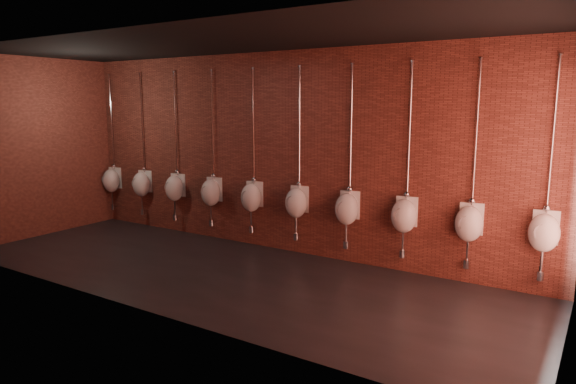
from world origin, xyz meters
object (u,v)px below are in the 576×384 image
urinal_2 (175,187)px  urinal_9 (544,231)px  urinal_4 (251,196)px  urinal_7 (404,215)px  urinal_6 (347,208)px  urinal_8 (469,222)px  urinal_3 (211,192)px  urinal_1 (142,183)px  urinal_0 (112,180)px  urinal_5 (296,202)px

urinal_2 → urinal_9: (6.17, 0.00, 0.00)m
urinal_4 → urinal_7: bearing=0.0°
urinal_6 → urinal_8: (1.76, 0.00, 0.00)m
urinal_3 → urinal_9: bearing=0.0°
urinal_1 → urinal_4: size_ratio=1.00×
urinal_6 → urinal_7: 0.88m
urinal_2 → urinal_9: bearing=0.0°
urinal_0 → urinal_3: size_ratio=1.00×
urinal_0 → urinal_7: bearing=0.0°
urinal_3 → urinal_6: same height
urinal_4 → urinal_8: (3.52, 0.00, 0.00)m
urinal_6 → urinal_9: bearing=0.0°
urinal_6 → urinal_7: bearing=0.0°
urinal_1 → urinal_7: bearing=0.0°
urinal_5 → urinal_9: bearing=0.0°
urinal_1 → urinal_5: bearing=0.0°
urinal_5 → urinal_6: size_ratio=1.00×
urinal_0 → urinal_4: (3.52, 0.00, 0.00)m
urinal_2 → urinal_6: 3.52m
urinal_2 → urinal_3: size_ratio=1.00×
urinal_6 → urinal_7: size_ratio=1.00×
urinal_4 → urinal_9: (4.40, 0.00, 0.00)m
urinal_3 → urinal_5: (1.76, 0.00, 0.00)m
urinal_6 → urinal_9: (2.64, 0.00, 0.00)m
urinal_4 → urinal_3: bearing=180.0°
urinal_1 → urinal_7: 5.29m
urinal_5 → urinal_9: same height
urinal_8 → urinal_4: bearing=180.0°
urinal_2 → urinal_9: same height
urinal_1 → urinal_5: (3.52, 0.00, 0.00)m
urinal_6 → urinal_8: size_ratio=1.00×
urinal_5 → urinal_0: bearing=180.0°
urinal_7 → urinal_8: bearing=0.0°
urinal_2 → urinal_7: size_ratio=1.00×
urinal_6 → urinal_8: 1.76m
urinal_7 → urinal_9: bearing=0.0°
urinal_3 → urinal_8: same height
urinal_3 → urinal_2: bearing=180.0°
urinal_0 → urinal_1: size_ratio=1.00×
urinal_4 → urinal_6: same height
urinal_0 → urinal_4: 3.52m
urinal_1 → urinal_8: bearing=0.0°
urinal_1 → urinal_8: (6.17, 0.00, 0.00)m
urinal_6 → urinal_5: bearing=180.0°
urinal_2 → urinal_5: bearing=0.0°
urinal_3 → urinal_0: bearing=180.0°
urinal_0 → urinal_7: size_ratio=1.00×
urinal_0 → urinal_2: 1.76m
urinal_2 → urinal_1: bearing=180.0°
urinal_8 → urinal_3: bearing=180.0°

